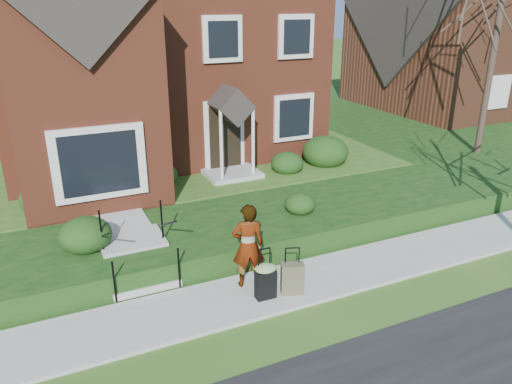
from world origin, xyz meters
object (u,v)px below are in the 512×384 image
front_steps (137,256)px  suitcase_black (266,279)px  woman (248,246)px  suitcase_olive (292,278)px

front_steps → suitcase_black: 2.96m
front_steps → woman: woman is taller
suitcase_black → suitcase_olive: bearing=-5.3°
front_steps → suitcase_olive: (2.66, -2.16, -0.06)m
suitcase_olive → woman: bearing=156.2°
front_steps → woman: bearing=-37.2°
woman → suitcase_black: woman is taller
suitcase_black → suitcase_olive: 0.58m
suitcase_olive → front_steps: bearing=161.2°
woman → suitcase_olive: 1.11m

